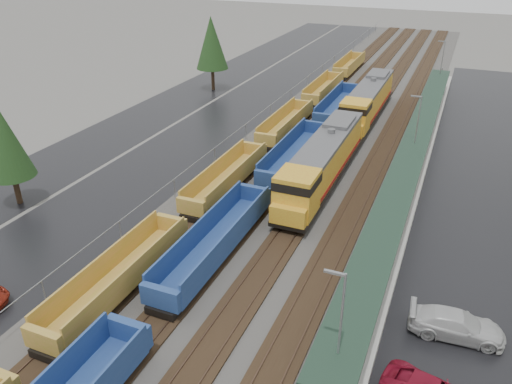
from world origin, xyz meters
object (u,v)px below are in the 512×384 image
well_string_yellow (227,178)px  well_string_blue (216,242)px  locomotive_lead (322,163)px  locomotive_trail (367,102)px  parked_car_east_c (457,325)px

well_string_yellow → well_string_blue: well_string_blue is taller
locomotive_lead → well_string_yellow: (-8.00, -3.91, -1.36)m
locomotive_lead → locomotive_trail: (0.00, 21.00, 0.00)m
locomotive_lead → well_string_blue: bearing=-105.8°
locomotive_trail → parked_car_east_c: bearing=-70.7°
locomotive_lead → well_string_blue: (-4.00, -14.10, -1.31)m
well_string_blue → parked_car_east_c: bearing=-6.9°
locomotive_trail → well_string_yellow: locomotive_trail is taller
locomotive_trail → parked_car_east_c: (13.00, -37.15, -1.72)m
locomotive_lead → locomotive_trail: 21.00m
well_string_blue → parked_car_east_c: size_ratio=15.99×
locomotive_lead → parked_car_east_c: locomotive_lead is taller
locomotive_lead → well_string_blue: locomotive_lead is taller
well_string_blue → locomotive_trail: bearing=83.5°
locomotive_trail → well_string_blue: (-4.00, -35.10, -1.31)m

